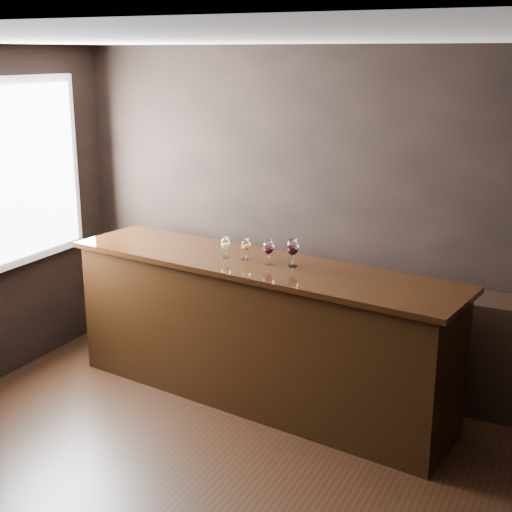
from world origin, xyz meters
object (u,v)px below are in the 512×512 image
at_px(glass_white, 225,244).
at_px(glass_red_a, 269,248).
at_px(glass_amber, 246,246).
at_px(glass_red_b, 293,248).
at_px(back_bar_shelf, 401,340).
at_px(bar_counter, 257,334).

height_order(glass_white, glass_red_a, glass_red_a).
height_order(glass_amber, glass_red_b, glass_red_b).
distance_m(back_bar_shelf, glass_red_b, 1.26).
relative_size(glass_white, glass_red_b, 0.79).
height_order(back_bar_shelf, glass_amber, glass_amber).
bearing_deg(glass_amber, glass_red_b, -0.35).
xyz_separation_m(glass_white, glass_red_a, (0.39, -0.01, 0.02)).
relative_size(bar_counter, glass_red_a, 16.39).
height_order(back_bar_shelf, glass_red_b, glass_red_b).
bearing_deg(glass_red_b, glass_red_a, -169.95).
relative_size(back_bar_shelf, glass_amber, 15.11).
bearing_deg(glass_red_a, back_bar_shelf, 35.25).
height_order(back_bar_shelf, glass_white, glass_white).
distance_m(back_bar_shelf, glass_red_a, 1.38).
bearing_deg(glass_red_b, bar_counter, -174.71).
xyz_separation_m(glass_white, glass_red_b, (0.57, 0.02, 0.03)).
distance_m(bar_counter, glass_white, 0.77).
relative_size(back_bar_shelf, glass_white, 15.12).
relative_size(bar_counter, glass_white, 18.83).
relative_size(glass_amber, glass_red_a, 0.87).
distance_m(glass_white, glass_red_b, 0.57).
bearing_deg(glass_amber, bar_counter, -13.87).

